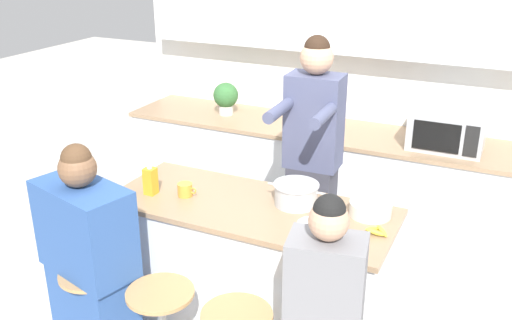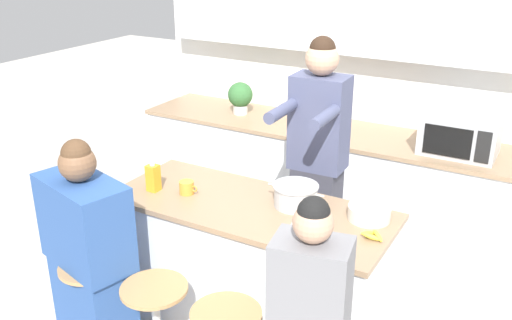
{
  "view_description": "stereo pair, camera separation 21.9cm",
  "coord_description": "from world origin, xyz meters",
  "px_view_note": "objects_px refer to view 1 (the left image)",
  "views": [
    {
      "loc": [
        1.26,
        -2.59,
        2.32
      ],
      "look_at": [
        0.0,
        0.07,
        1.14
      ],
      "focal_mm": 40.0,
      "sensor_mm": 36.0,
      "label": 1
    },
    {
      "loc": [
        1.45,
        -2.49,
        2.32
      ],
      "look_at": [
        0.0,
        0.07,
        1.14
      ],
      "focal_mm": 40.0,
      "sensor_mm": 36.0,
      "label": 2
    }
  ],
  "objects_px": {
    "potted_plant": "(226,97)",
    "person_wrapped_blanket": "(90,270)",
    "kitchen_island": "(251,272)",
    "coffee_cup_near": "(185,190)",
    "fruit_bowl": "(314,230)",
    "cooking_pot": "(296,194)",
    "person_cooking": "(312,172)",
    "bar_stool_leftmost": "(97,318)",
    "microwave": "(447,130)",
    "banana_bunch": "(377,231)",
    "juice_carton": "(150,181)"
  },
  "relations": [
    {
      "from": "person_cooking",
      "to": "fruit_bowl",
      "type": "bearing_deg",
      "value": -71.39
    },
    {
      "from": "banana_bunch",
      "to": "microwave",
      "type": "distance_m",
      "value": 1.39
    },
    {
      "from": "person_cooking",
      "to": "person_wrapped_blanket",
      "type": "bearing_deg",
      "value": -127.51
    },
    {
      "from": "banana_bunch",
      "to": "juice_carton",
      "type": "xyz_separation_m",
      "value": [
        -1.32,
        -0.09,
        0.06
      ]
    },
    {
      "from": "bar_stool_leftmost",
      "to": "banana_bunch",
      "type": "height_order",
      "value": "banana_bunch"
    },
    {
      "from": "kitchen_island",
      "to": "person_cooking",
      "type": "distance_m",
      "value": 0.74
    },
    {
      "from": "bar_stool_leftmost",
      "to": "person_cooking",
      "type": "bearing_deg",
      "value": 56.15
    },
    {
      "from": "coffee_cup_near",
      "to": "potted_plant",
      "type": "distance_m",
      "value": 1.54
    },
    {
      "from": "cooking_pot",
      "to": "microwave",
      "type": "xyz_separation_m",
      "value": [
        0.63,
        1.23,
        0.09
      ]
    },
    {
      "from": "microwave",
      "to": "cooking_pot",
      "type": "bearing_deg",
      "value": -117.06
    },
    {
      "from": "coffee_cup_near",
      "to": "juice_carton",
      "type": "relative_size",
      "value": 0.67
    },
    {
      "from": "cooking_pot",
      "to": "banana_bunch",
      "type": "relative_size",
      "value": 2.62
    },
    {
      "from": "bar_stool_leftmost",
      "to": "juice_carton",
      "type": "distance_m",
      "value": 0.82
    },
    {
      "from": "banana_bunch",
      "to": "microwave",
      "type": "xyz_separation_m",
      "value": [
        0.13,
        1.38,
        0.13
      ]
    },
    {
      "from": "bar_stool_leftmost",
      "to": "juice_carton",
      "type": "relative_size",
      "value": 3.57
    },
    {
      "from": "kitchen_island",
      "to": "banana_bunch",
      "type": "height_order",
      "value": "banana_bunch"
    },
    {
      "from": "person_cooking",
      "to": "cooking_pot",
      "type": "relative_size",
      "value": 5.15
    },
    {
      "from": "cooking_pot",
      "to": "juice_carton",
      "type": "xyz_separation_m",
      "value": [
        -0.82,
        -0.24,
        0.02
      ]
    },
    {
      "from": "cooking_pot",
      "to": "banana_bunch",
      "type": "distance_m",
      "value": 0.52
    },
    {
      "from": "kitchen_island",
      "to": "person_cooking",
      "type": "height_order",
      "value": "person_cooking"
    },
    {
      "from": "kitchen_island",
      "to": "person_wrapped_blanket",
      "type": "height_order",
      "value": "person_wrapped_blanket"
    },
    {
      "from": "potted_plant",
      "to": "bar_stool_leftmost",
      "type": "bearing_deg",
      "value": -82.68
    },
    {
      "from": "kitchen_island",
      "to": "person_cooking",
      "type": "xyz_separation_m",
      "value": [
        0.15,
        0.58,
        0.45
      ]
    },
    {
      "from": "person_wrapped_blanket",
      "to": "banana_bunch",
      "type": "distance_m",
      "value": 1.54
    },
    {
      "from": "cooking_pot",
      "to": "fruit_bowl",
      "type": "height_order",
      "value": "cooking_pot"
    },
    {
      "from": "person_wrapped_blanket",
      "to": "banana_bunch",
      "type": "height_order",
      "value": "person_wrapped_blanket"
    },
    {
      "from": "kitchen_island",
      "to": "juice_carton",
      "type": "height_order",
      "value": "juice_carton"
    },
    {
      "from": "bar_stool_leftmost",
      "to": "potted_plant",
      "type": "bearing_deg",
      "value": 97.32
    },
    {
      "from": "cooking_pot",
      "to": "fruit_bowl",
      "type": "distance_m",
      "value": 0.38
    },
    {
      "from": "cooking_pot",
      "to": "banana_bunch",
      "type": "bearing_deg",
      "value": -16.16
    },
    {
      "from": "kitchen_island",
      "to": "coffee_cup_near",
      "type": "xyz_separation_m",
      "value": [
        -0.4,
        -0.05,
        0.48
      ]
    },
    {
      "from": "person_cooking",
      "to": "person_wrapped_blanket",
      "type": "distance_m",
      "value": 1.46
    },
    {
      "from": "fruit_bowl",
      "to": "bar_stool_leftmost",
      "type": "bearing_deg",
      "value": -158.37
    },
    {
      "from": "person_cooking",
      "to": "fruit_bowl",
      "type": "distance_m",
      "value": 0.82
    },
    {
      "from": "kitchen_island",
      "to": "microwave",
      "type": "height_order",
      "value": "microwave"
    },
    {
      "from": "kitchen_island",
      "to": "potted_plant",
      "type": "relative_size",
      "value": 6.11
    },
    {
      "from": "fruit_bowl",
      "to": "juice_carton",
      "type": "bearing_deg",
      "value": 176.07
    },
    {
      "from": "kitchen_island",
      "to": "coffee_cup_near",
      "type": "height_order",
      "value": "coffee_cup_near"
    },
    {
      "from": "potted_plant",
      "to": "person_wrapped_blanket",
      "type": "bearing_deg",
      "value": -83.4
    },
    {
      "from": "microwave",
      "to": "potted_plant",
      "type": "xyz_separation_m",
      "value": [
        -1.76,
        0.04,
        0.02
      ]
    },
    {
      "from": "kitchen_island",
      "to": "potted_plant",
      "type": "distance_m",
      "value": 1.77
    },
    {
      "from": "fruit_bowl",
      "to": "banana_bunch",
      "type": "bearing_deg",
      "value": 30.09
    },
    {
      "from": "person_wrapped_blanket",
      "to": "microwave",
      "type": "relative_size",
      "value": 2.72
    },
    {
      "from": "fruit_bowl",
      "to": "potted_plant",
      "type": "height_order",
      "value": "potted_plant"
    },
    {
      "from": "juice_carton",
      "to": "potted_plant",
      "type": "distance_m",
      "value": 1.55
    },
    {
      "from": "person_wrapped_blanket",
      "to": "juice_carton",
      "type": "relative_size",
      "value": 7.62
    },
    {
      "from": "microwave",
      "to": "kitchen_island",
      "type": "bearing_deg",
      "value": -122.2
    },
    {
      "from": "bar_stool_leftmost",
      "to": "microwave",
      "type": "height_order",
      "value": "microwave"
    },
    {
      "from": "banana_bunch",
      "to": "juice_carton",
      "type": "height_order",
      "value": "juice_carton"
    },
    {
      "from": "microwave",
      "to": "juice_carton",
      "type": "bearing_deg",
      "value": -134.58
    }
  ]
}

